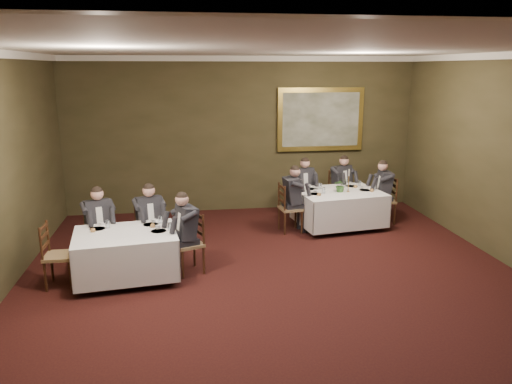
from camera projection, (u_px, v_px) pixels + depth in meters
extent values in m
plane|color=black|center=(286.00, 305.00, 7.01)|extent=(10.00, 10.00, 0.00)
cube|color=silver|center=(290.00, 47.00, 6.17)|extent=(8.00, 10.00, 0.10)
cube|color=#35301A|center=(243.00, 135.00, 11.39)|extent=(8.00, 0.10, 3.50)
cube|color=white|center=(242.00, 59.00, 10.93)|extent=(8.00, 0.10, 0.12)
cube|color=black|center=(339.00, 193.00, 10.30)|extent=(1.79, 1.44, 0.04)
cube|color=white|center=(339.00, 192.00, 10.29)|extent=(1.86, 1.51, 0.02)
cube|color=white|center=(339.00, 207.00, 10.37)|extent=(1.88, 1.53, 0.65)
cube|color=black|center=(125.00, 235.00, 7.72)|extent=(1.61, 1.29, 0.04)
cube|color=white|center=(125.00, 233.00, 7.71)|extent=(1.68, 1.35, 0.02)
cube|color=white|center=(126.00, 253.00, 7.79)|extent=(1.70, 1.38, 0.65)
cube|color=olive|center=(303.00, 196.00, 11.04)|extent=(0.51, 0.49, 0.05)
cube|color=black|center=(300.00, 183.00, 11.15)|extent=(0.38, 0.10, 0.54)
cube|color=black|center=(303.00, 179.00, 10.95)|extent=(0.47, 0.38, 0.55)
sphere|color=#D79886|center=(303.00, 162.00, 10.85)|extent=(0.24, 0.24, 0.21)
cube|color=olive|center=(340.00, 193.00, 11.29)|extent=(0.56, 0.55, 0.05)
cube|color=black|center=(335.00, 181.00, 11.39)|extent=(0.36, 0.17, 0.54)
cube|color=black|center=(341.00, 177.00, 11.20)|extent=(0.50, 0.44, 0.55)
sphere|color=#D79886|center=(342.00, 160.00, 11.11)|extent=(0.27, 0.27, 0.21)
cube|color=olive|center=(291.00, 208.00, 10.06)|extent=(0.47, 0.49, 0.05)
cube|color=black|center=(282.00, 197.00, 9.96)|extent=(0.08, 0.38, 0.54)
cube|color=black|center=(291.00, 190.00, 9.97)|extent=(0.36, 0.45, 0.55)
sphere|color=#D79886|center=(291.00, 172.00, 9.88)|extent=(0.23, 0.23, 0.21)
cube|color=olive|center=(384.00, 201.00, 10.66)|extent=(0.46, 0.48, 0.05)
cube|color=black|center=(394.00, 189.00, 10.61)|extent=(0.07, 0.38, 0.54)
cube|color=black|center=(385.00, 183.00, 10.57)|extent=(0.35, 0.45, 0.55)
sphere|color=#D79886|center=(387.00, 166.00, 10.47)|extent=(0.23, 0.23, 0.21)
cube|color=olive|center=(99.00, 236.00, 8.41)|extent=(0.56, 0.55, 0.05)
cube|color=black|center=(96.00, 219.00, 8.51)|extent=(0.37, 0.16, 0.54)
cube|color=black|center=(98.00, 215.00, 8.32)|extent=(0.50, 0.44, 0.55)
sphere|color=#D79886|center=(96.00, 193.00, 8.23)|extent=(0.27, 0.27, 0.21)
cube|color=olive|center=(150.00, 232.00, 8.63)|extent=(0.55, 0.54, 0.05)
cube|color=black|center=(146.00, 216.00, 8.73)|extent=(0.37, 0.15, 0.54)
cube|color=black|center=(149.00, 211.00, 8.53)|extent=(0.50, 0.42, 0.55)
sphere|color=#D79886|center=(148.00, 190.00, 8.44)|extent=(0.26, 0.26, 0.21)
cube|color=olive|center=(188.00, 244.00, 8.03)|extent=(0.55, 0.56, 0.05)
cube|color=black|center=(199.00, 228.00, 8.06)|extent=(0.17, 0.36, 0.54)
cube|color=black|center=(187.00, 222.00, 7.94)|extent=(0.44, 0.50, 0.55)
sphere|color=#D79886|center=(187.00, 199.00, 7.85)|extent=(0.27, 0.27, 0.21)
cube|color=olive|center=(59.00, 256.00, 7.53)|extent=(0.43, 0.45, 0.05)
cube|color=black|center=(45.00, 241.00, 7.44)|extent=(0.04, 0.38, 0.54)
imported|color=#2D5926|center=(341.00, 185.00, 10.22)|extent=(0.31, 0.28, 0.30)
cylinder|color=#BE883A|center=(348.00, 191.00, 10.27)|extent=(0.07, 0.07, 0.02)
cylinder|color=#BE883A|center=(349.00, 183.00, 10.22)|extent=(0.02, 0.02, 0.32)
cylinder|color=white|center=(349.00, 172.00, 10.17)|extent=(0.02, 0.02, 0.14)
cylinder|color=white|center=(312.00, 189.00, 10.49)|extent=(0.25, 0.25, 0.01)
cylinder|color=white|center=(310.00, 186.00, 10.63)|extent=(0.08, 0.08, 0.05)
cylinder|color=white|center=(320.00, 185.00, 10.50)|extent=(0.06, 0.06, 0.14)
cylinder|color=white|center=(97.00, 228.00, 7.91)|extent=(0.25, 0.25, 0.01)
cylinder|color=white|center=(99.00, 224.00, 8.04)|extent=(0.08, 0.08, 0.05)
cylinder|color=white|center=(108.00, 224.00, 7.92)|extent=(0.06, 0.06, 0.14)
cube|color=#E4C453|center=(320.00, 119.00, 11.51)|extent=(2.02, 0.08, 1.45)
cube|color=#4A4F34|center=(321.00, 120.00, 11.46)|extent=(1.80, 0.01, 1.23)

